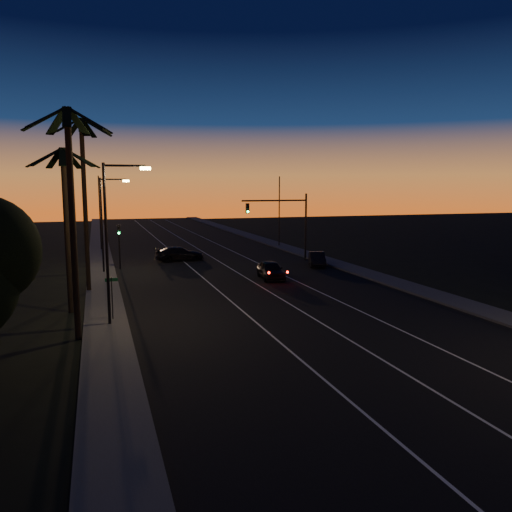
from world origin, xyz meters
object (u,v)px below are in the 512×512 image
object	(u,v)px
signal_mast	(285,215)
cross_car	(179,254)
lead_car	(271,270)
right_car	(317,259)

from	to	relation	value
signal_mast	cross_car	world-z (taller)	signal_mast
lead_car	cross_car	distance (m)	13.86
lead_car	right_car	xyz separation A→B (m)	(6.62, 5.09, -0.07)
signal_mast	lead_car	xyz separation A→B (m)	(-4.80, -9.19, -4.02)
signal_mast	cross_car	distance (m)	11.72
right_car	lead_car	bearing A→B (deg)	-142.41
lead_car	cross_car	bearing A→B (deg)	114.05
right_car	cross_car	distance (m)	14.41
cross_car	right_car	bearing A→B (deg)	-31.66
lead_car	right_car	bearing A→B (deg)	37.59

